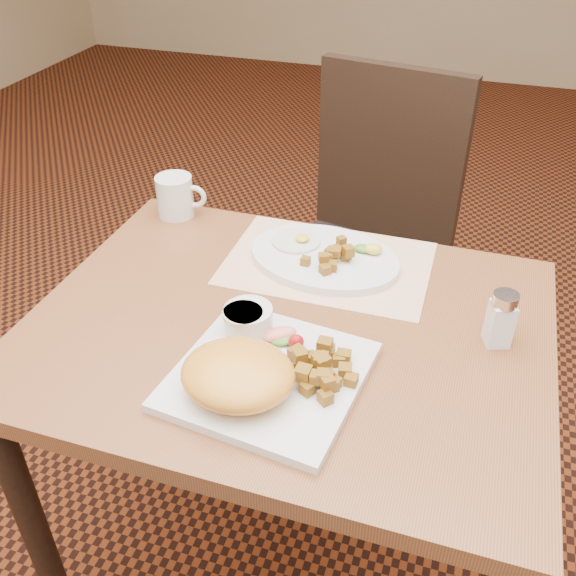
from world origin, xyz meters
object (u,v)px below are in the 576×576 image
Objects in this scene: plate_square at (269,376)px; plate_oval at (324,258)px; table at (287,370)px; chair_far at (369,231)px; coffee_mug at (176,196)px; salt_shaker at (501,318)px.

plate_oval is at bearing 91.13° from plate_square.
chair_far reaches higher than table.
coffee_mug reaches higher than plate_oval.
plate_square is at bearing -148.55° from salt_shaker.
salt_shaker reaches higher than plate_square.
coffee_mug is (-0.36, 0.30, 0.16)m from table.
chair_far reaches higher than plate_square.
plate_oval is at bearing -13.86° from coffee_mug.
table is 3.21× the size of plate_square.
coffee_mug is (-0.37, 0.44, 0.04)m from plate_square.
coffee_mug is (-0.71, 0.24, -0.01)m from salt_shaker.
plate_oval is at bearing 87.12° from table.
table is at bearing -40.09° from coffee_mug.
table is 8.01× the size of coffee_mug.
coffee_mug is at bearing 59.60° from chair_far.
salt_shaker is 0.75m from coffee_mug.
plate_oval is (0.00, -0.51, 0.22)m from chair_far.
table is 0.72m from chair_far.
table is at bearing -170.34° from salt_shaker.
chair_far is 0.61m from coffee_mug.
salt_shaker is at bearing 31.45° from plate_square.
chair_far is at bearing 90.53° from plate_square.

